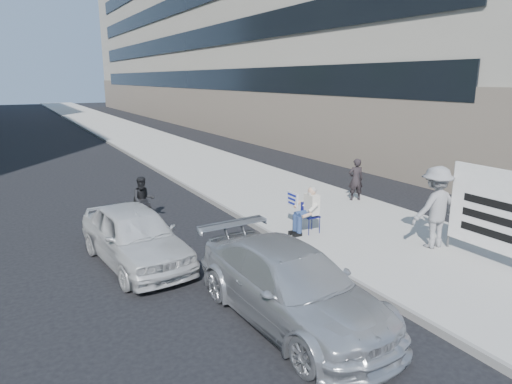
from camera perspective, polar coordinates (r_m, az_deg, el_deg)
ground at (r=10.45m, az=0.58°, el=-10.21°), size 160.00×160.00×0.00m
near_sidewalk at (r=29.89m, az=-11.81°, el=5.61°), size 5.00×120.00×0.15m
near_building at (r=46.12m, az=-0.71°, el=21.12°), size 14.00×70.00×20.00m
seated_protester at (r=12.49m, az=6.39°, el=-1.94°), size 0.83×1.11×1.31m
jogger at (r=12.16m, az=21.50°, el=-1.78°), size 1.37×0.83×2.06m
pedestrian_woman at (r=16.18m, az=12.36°, el=1.54°), size 0.62×0.50×1.47m
protest_banner at (r=11.41m, az=29.23°, el=-2.47°), size 0.08×3.06×2.20m
parked_sedan at (r=8.38m, az=4.44°, el=-11.59°), size 2.12×4.71×1.34m
white_sedan_near at (r=11.16m, az=-14.91°, el=-5.26°), size 2.07×4.22×1.39m
motorcycle at (r=14.26m, az=-13.91°, el=-1.23°), size 0.74×2.05×1.42m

